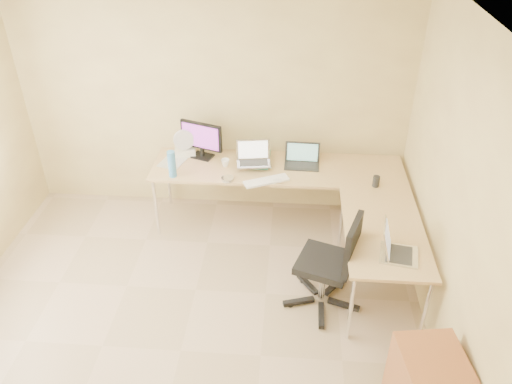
# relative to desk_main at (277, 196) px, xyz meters

# --- Properties ---
(floor) EXTENTS (4.50, 4.50, 0.00)m
(floor) POSITION_rel_desk_main_xyz_m (-0.72, -1.85, -0.36)
(floor) COLOR tan
(floor) RESTS_ON ground
(ceiling) EXTENTS (4.50, 4.50, 0.00)m
(ceiling) POSITION_rel_desk_main_xyz_m (-0.72, -1.85, 2.24)
(ceiling) COLOR white
(ceiling) RESTS_ON ground
(wall_back) EXTENTS (4.50, 0.00, 4.50)m
(wall_back) POSITION_rel_desk_main_xyz_m (-0.72, 0.40, 0.93)
(wall_back) COLOR #DECB85
(wall_back) RESTS_ON ground
(wall_right) EXTENTS (0.00, 4.50, 4.50)m
(wall_right) POSITION_rel_desk_main_xyz_m (1.38, -1.85, 0.93)
(wall_right) COLOR #DECB85
(wall_right) RESTS_ON ground
(desk_main) EXTENTS (2.65, 0.70, 0.73)m
(desk_main) POSITION_rel_desk_main_xyz_m (0.00, 0.00, 0.00)
(desk_main) COLOR tan
(desk_main) RESTS_ON ground
(desk_return) EXTENTS (0.70, 1.30, 0.73)m
(desk_return) POSITION_rel_desk_main_xyz_m (0.98, -1.00, 0.00)
(desk_return) COLOR tan
(desk_return) RESTS_ON ground
(monitor) EXTENTS (0.50, 0.31, 0.41)m
(monitor) POSITION_rel_desk_main_xyz_m (-0.83, 0.16, 0.57)
(monitor) COLOR black
(monitor) RESTS_ON desk_main
(book_stack) EXTENTS (0.26, 0.35, 0.06)m
(book_stack) POSITION_rel_desk_main_xyz_m (-0.22, 0.11, 0.39)
(book_stack) COLOR #2B7864
(book_stack) RESTS_ON desk_main
(laptop_center) EXTENTS (0.39, 0.32, 0.23)m
(laptop_center) POSITION_rel_desk_main_xyz_m (-0.25, -0.04, 0.54)
(laptop_center) COLOR #B0AFBF
(laptop_center) RESTS_ON desk_main
(laptop_black) EXTENTS (0.37, 0.28, 0.23)m
(laptop_black) POSITION_rel_desk_main_xyz_m (0.25, 0.05, 0.48)
(laptop_black) COLOR #252525
(laptop_black) RESTS_ON desk_main
(keyboard) EXTENTS (0.47, 0.31, 0.02)m
(keyboard) POSITION_rel_desk_main_xyz_m (-0.10, -0.30, 0.38)
(keyboard) COLOR white
(keyboard) RESTS_ON desk_main
(mouse) EXTENTS (0.12, 0.10, 0.04)m
(mouse) POSITION_rel_desk_main_xyz_m (0.01, -0.30, 0.38)
(mouse) COLOR silver
(mouse) RESTS_ON desk_main
(mug) EXTENTS (0.09, 0.09, 0.08)m
(mug) POSITION_rel_desk_main_xyz_m (-0.56, -0.02, 0.41)
(mug) COLOR white
(mug) RESTS_ON desk_main
(cd_stack) EXTENTS (0.16, 0.16, 0.03)m
(cd_stack) POSITION_rel_desk_main_xyz_m (-0.50, -0.30, 0.38)
(cd_stack) COLOR silver
(cd_stack) RESTS_ON desk_main
(water_bottle) EXTENTS (0.10, 0.10, 0.28)m
(water_bottle) POSITION_rel_desk_main_xyz_m (-1.07, -0.26, 0.51)
(water_bottle) COLOR #438FD3
(water_bottle) RESTS_ON desk_main
(papers) EXTENTS (0.32, 0.38, 0.01)m
(papers) POSITION_rel_desk_main_xyz_m (-1.13, 0.04, 0.37)
(papers) COLOR beige
(papers) RESTS_ON desk_main
(white_box) EXTENTS (0.25, 0.20, 0.08)m
(white_box) POSITION_rel_desk_main_xyz_m (-1.03, 0.20, 0.41)
(white_box) COLOR silver
(white_box) RESTS_ON desk_main
(desk_fan) EXTENTS (0.28, 0.28, 0.29)m
(desk_fan) POSITION_rel_desk_main_xyz_m (-1.02, 0.20, 0.51)
(desk_fan) COLOR silver
(desk_fan) RESTS_ON desk_main
(black_cup) EXTENTS (0.08, 0.08, 0.11)m
(black_cup) POSITION_rel_desk_main_xyz_m (0.98, -0.30, 0.42)
(black_cup) COLOR #272727
(black_cup) RESTS_ON desk_main
(laptop_return) EXTENTS (0.40, 0.34, 0.24)m
(laptop_return) POSITION_rel_desk_main_xyz_m (1.04, -1.35, 0.48)
(laptop_return) COLOR silver
(laptop_return) RESTS_ON desk_return
(office_chair) EXTENTS (0.75, 0.75, 0.98)m
(office_chair) POSITION_rel_desk_main_xyz_m (0.46, -1.18, 0.14)
(office_chair) COLOR black
(office_chair) RESTS_ON ground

